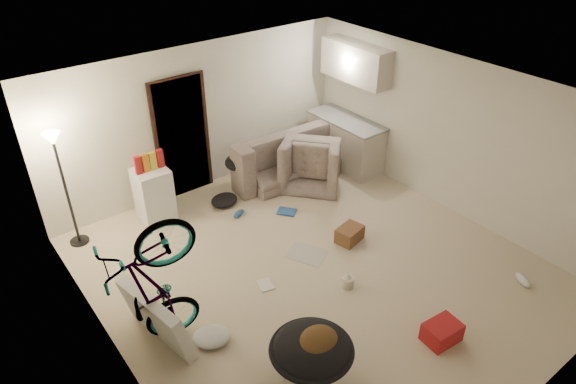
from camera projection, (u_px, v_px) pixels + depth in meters
floor at (315, 269)px, 7.22m from camera, size 5.50×6.00×0.02m
ceiling at (321, 101)px, 5.88m from camera, size 5.50×6.00×0.02m
wall_back at (200, 118)px, 8.57m from camera, size 5.50×0.02×2.50m
wall_front at (539, 337)px, 4.53m from camera, size 5.50×0.02×2.50m
wall_left at (107, 284)px, 5.11m from camera, size 0.02×6.00×2.50m
wall_right at (452, 136)px, 7.98m from camera, size 0.02×6.00×2.50m
doorway at (181, 138)px, 8.45m from camera, size 0.85×0.10×2.04m
door_trim at (182, 138)px, 8.43m from camera, size 0.97×0.04×2.10m
floor_lamp at (60, 166)px, 7.05m from camera, size 0.28×0.28×1.81m
kitchen_counter at (345, 143)px, 9.58m from camera, size 0.60×1.50×0.88m
counter_top at (347, 120)px, 9.34m from camera, size 0.64×1.54×0.04m
kitchen_uppers at (356, 62)px, 8.85m from camera, size 0.38×1.40×0.65m
sofa at (284, 156)px, 9.37m from camera, size 2.31×1.00×0.66m
armchair at (313, 163)px, 9.13m from camera, size 1.34×1.36×0.66m
bicycle at (159, 316)px, 5.77m from camera, size 2.01×1.13×1.09m
mini_fridge at (154, 194)px, 8.08m from camera, size 0.52×0.52×0.86m
snack_box_0 at (138, 166)px, 7.69m from camera, size 0.10×0.08×0.30m
snack_box_1 at (145, 163)px, 7.75m from camera, size 0.11×0.08×0.30m
snack_box_2 at (153, 161)px, 7.81m from camera, size 0.11×0.08×0.30m
snack_box_3 at (160, 159)px, 7.88m from camera, size 0.10×0.07×0.30m
saucer_chair at (311, 355)px, 5.44m from camera, size 0.91×0.91×0.65m
hoodie at (317, 342)px, 5.35m from camera, size 0.53×0.46×0.22m
sofa_drape at (240, 161)px, 8.77m from camera, size 0.63×0.55×0.28m
tv_box at (156, 318)px, 5.92m from camera, size 0.47×1.13×0.74m
drink_case_a at (349, 234)px, 7.71m from camera, size 0.45×0.37×0.23m
drink_case_b at (442, 332)px, 6.06m from camera, size 0.45×0.35×0.25m
juicer at (348, 282)px, 6.85m from camera, size 0.16×0.16×0.23m
newspaper at (307, 254)px, 7.48m from camera, size 0.61×0.67×0.01m
book_blue at (287, 212)px, 8.40m from camera, size 0.35×0.36×0.03m
book_white at (266, 285)px, 6.92m from camera, size 0.24×0.28×0.02m
shoe_0 at (239, 214)px, 8.30m from camera, size 0.27×0.19×0.09m
shoe_3 at (305, 345)px, 5.98m from camera, size 0.30×0.24×0.10m
shoe_4 at (523, 280)px, 6.93m from camera, size 0.24×0.32×0.11m
clothes_lump_b at (224, 200)px, 8.59m from camera, size 0.59×0.55×0.14m
clothes_lump_c at (212, 336)px, 6.07m from camera, size 0.58×0.56×0.14m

